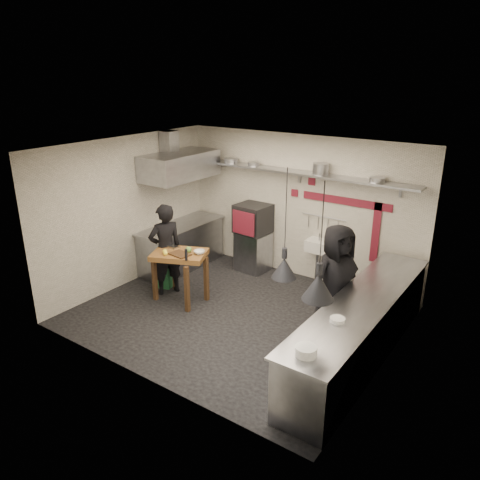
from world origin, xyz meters
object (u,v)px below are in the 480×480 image
Objects in this scene: combi_oven at (253,219)px; prep_table at (180,276)px; oven_stand at (253,251)px; chef_right at (336,280)px; chef_left at (165,250)px; green_bin at (164,273)px.

prep_table is at bearing -93.65° from combi_oven.
oven_stand is 0.45× the size of chef_right.
prep_table is 2.78m from chef_right.
combi_oven is 2.78m from chef_right.
chef_left is (-0.68, -1.83, -0.24)m from combi_oven.
oven_stand is 0.69m from combi_oven.
green_bin is (-0.93, -1.65, -0.84)m from combi_oven.
prep_table reaches higher than green_bin.
chef_left reaches higher than oven_stand.
green_bin is 0.68m from chef_left.
combi_oven is at bearing 60.49° from green_bin.
chef_left is (0.25, -0.19, 0.60)m from green_bin.
prep_table is (0.66, -0.27, 0.21)m from green_bin.
green_bin is (-0.97, -1.60, -0.15)m from oven_stand.
chef_right is (2.69, 0.57, 0.43)m from prep_table.
green_bin is at bearing 133.98° from prep_table.
prep_table is 0.52× the size of chef_right.
chef_right reaches higher than combi_oven.
oven_stand is 0.87× the size of prep_table.
chef_left is at bearing 123.79° from chef_right.
combi_oven is 2.04m from prep_table.
chef_right is (2.38, -1.31, 0.49)m from oven_stand.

